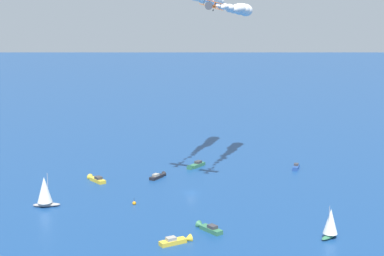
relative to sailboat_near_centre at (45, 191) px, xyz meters
The scene contains 12 objects.
ground_plane 43.99m from the sailboat_near_centre, 97.48° to the right, with size 2000.00×2000.00×0.00m, color navy.
sailboat_near_centre is the anchor object (origin of this frame).
motorboat_far_port 49.92m from the sailboat_near_centre, 137.22° to the right, with size 8.57×4.10×2.41m.
motorboat_inshore 62.17m from the sailboat_near_centre, 69.20° to the right, with size 6.72×8.91×2.62m.
motorboat_offshore 47.27m from the sailboat_near_centre, 150.34° to the right, with size 2.81×8.33×2.38m.
sailboat_ahead 79.40m from the sailboat_near_centre, 132.37° to the right, with size 4.57×6.63×8.27m.
motorboat_mid_cluster 28.41m from the sailboat_near_centre, 45.88° to the right, with size 9.01×4.29×2.53m.
motorboat_outer_ring_a 89.93m from the sailboat_near_centre, 87.03° to the right, with size 6.90×6.40×2.18m.
motorboat_outer_ring_b 43.33m from the sailboat_near_centre, 70.11° to the right, with size 6.05×7.42×2.23m.
marker_buoy 25.65m from the sailboat_near_centre, 110.74° to the right, with size 1.10×1.10×2.10m.
biplane_lead 71.46m from the sailboat_near_centre, 101.97° to the right, with size 6.68×6.42×3.81m.
smoke_trail_lead 91.67m from the sailboat_near_centre, 76.21° to the right, with size 36.68×33.35×5.63m.
Camera 1 is at (-151.85, 70.53, 51.77)m, focal length 52.71 mm.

